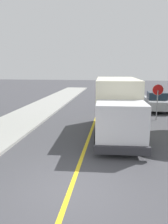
# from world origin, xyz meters

# --- Properties ---
(ground_plane) EXTENTS (120.00, 120.00, 0.00)m
(ground_plane) POSITION_xyz_m (0.00, 0.00, 0.00)
(ground_plane) COLOR #424247
(centre_line_yellow) EXTENTS (0.16, 56.00, 0.01)m
(centre_line_yellow) POSITION_xyz_m (0.00, 10.00, 0.00)
(centre_line_yellow) COLOR gold
(centre_line_yellow) RESTS_ON ground
(box_truck) EXTENTS (2.75, 7.29, 3.20)m
(box_truck) POSITION_xyz_m (1.52, 6.49, 1.77)
(box_truck) COLOR #F2EDCC
(box_truck) RESTS_ON ground
(parked_car_near) EXTENTS (1.83, 4.41, 1.67)m
(parked_car_near) POSITION_xyz_m (1.75, 12.48, 0.79)
(parked_car_near) COLOR black
(parked_car_near) RESTS_ON ground
(parked_car_mid) EXTENTS (1.92, 4.45, 1.67)m
(parked_car_mid) POSITION_xyz_m (1.92, 18.17, 0.79)
(parked_car_mid) COLOR #4C564C
(parked_car_mid) RESTS_ON ground
(parked_car_far) EXTENTS (1.97, 4.47, 1.67)m
(parked_car_far) POSITION_xyz_m (1.73, 25.45, 0.79)
(parked_car_far) COLOR #2D4793
(parked_car_far) RESTS_ON ground
(parked_van_across) EXTENTS (1.89, 4.44, 1.67)m
(parked_van_across) POSITION_xyz_m (5.20, 14.28, 0.79)
(parked_van_across) COLOR #B7B7BC
(parked_van_across) RESTS_ON ground
(stop_sign) EXTENTS (0.80, 0.10, 2.65)m
(stop_sign) POSITION_xyz_m (4.51, 10.34, 1.86)
(stop_sign) COLOR gray
(stop_sign) RESTS_ON ground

